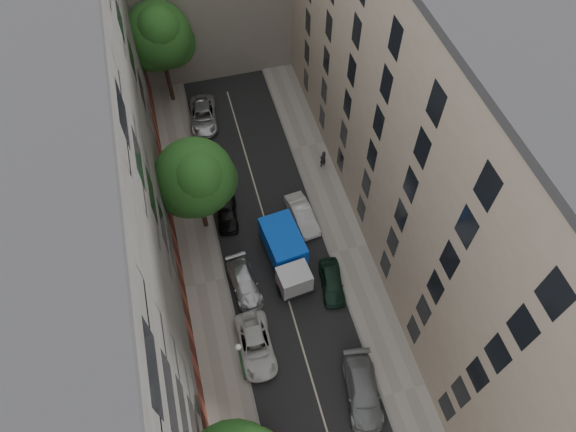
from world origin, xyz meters
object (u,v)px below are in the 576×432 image
object	(u,v)px
tree_mid	(197,180)
car_right_2	(332,282)
car_left_5	(209,180)
car_right_3	(302,215)
car_right_1	(363,391)
car_left_6	(203,115)
lamp_post	(241,360)
car_left_3	(244,283)
tree_far	(160,38)
pedestrian	(323,159)
car_left_2	(256,345)
car_left_4	(227,212)
tarp_truck	(286,254)

from	to	relation	value
tree_mid	car_right_2	bearing A→B (deg)	-43.78
car_left_5	car_right_3	xyz separation A→B (m)	(6.44, -5.40, 0.05)
car_right_1	car_left_6	bearing A→B (deg)	110.92
car_right_1	lamp_post	size ratio (longest dim) A/B	0.85
car_left_3	tree_far	world-z (taller)	tree_far
pedestrian	car_left_3	bearing A→B (deg)	25.56
car_right_3	tree_far	world-z (taller)	tree_far
car_left_5	tree_far	bearing A→B (deg)	94.91
car_left_3	tree_mid	distance (m)	8.08
car_left_2	car_left_4	distance (m)	11.20
car_left_4	tree_far	size ratio (longest dim) A/B	0.39
car_left_3	lamp_post	size ratio (longest dim) A/B	0.75
car_left_4	car_right_3	size ratio (longest dim) A/B	0.93
car_right_2	car_right_3	size ratio (longest dim) A/B	0.91
car_left_6	car_right_2	distance (m)	20.06
car_right_2	pedestrian	xyz separation A→B (m)	(2.74, 11.05, 0.36)
tarp_truck	tree_mid	distance (m)	8.28
car_left_4	car_right_3	world-z (taller)	car_right_3
car_left_5	car_left_2	bearing A→B (deg)	-90.54
car_left_2	car_right_2	xyz separation A→B (m)	(6.36, 3.20, -0.02)
tree_mid	lamp_post	world-z (taller)	tree_mid
tree_far	car_right_1	bearing A→B (deg)	-75.51
tree_far	car_right_3	bearing A→B (deg)	-64.15
tarp_truck	car_right_2	size ratio (longest dim) A/B	1.60
car_left_6	tree_mid	distance (m)	12.83
car_left_6	tree_mid	world-z (taller)	tree_mid
car_right_1	car_right_2	world-z (taller)	car_right_1
car_right_2	tree_far	xyz separation A→B (m)	(-8.36, 22.49, 6.25)
car_left_3	car_right_3	xyz separation A→B (m)	(5.64, 4.63, 0.05)
tarp_truck	car_left_6	size ratio (longest dim) A/B	1.22
car_right_3	car_left_3	bearing A→B (deg)	-147.18
car_right_1	car_right_2	distance (m)	7.90
car_left_6	tree_mid	bearing A→B (deg)	-91.60
tarp_truck	car_left_6	bearing A→B (deg)	95.44
car_left_5	car_right_3	world-z (taller)	car_right_3
tree_mid	pedestrian	xyz separation A→B (m)	(10.55, 3.56, -4.85)
tarp_truck	lamp_post	distance (m)	9.35
lamp_post	car_left_6	bearing A→B (deg)	86.68
car_right_2	pedestrian	world-z (taller)	pedestrian
tarp_truck	car_left_3	bearing A→B (deg)	-168.78
car_left_2	car_right_1	xyz separation A→B (m)	(5.85, -4.69, 0.06)
car_right_2	car_right_1	bearing A→B (deg)	-84.63
car_left_2	pedestrian	world-z (taller)	pedestrian
tree_mid	lamp_post	bearing A→B (deg)	-88.61
car_left_4	car_left_5	distance (m)	3.69
car_right_1	car_right_2	xyz separation A→B (m)	(0.51, 7.89, -0.08)
car_left_5	tree_mid	bearing A→B (deg)	-105.08
car_left_5	tree_mid	xyz separation A→B (m)	(-0.90, -4.11, 5.22)
car_left_4	car_left_5	bearing A→B (deg)	109.37
car_left_5	lamp_post	bearing A→B (deg)	-94.73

